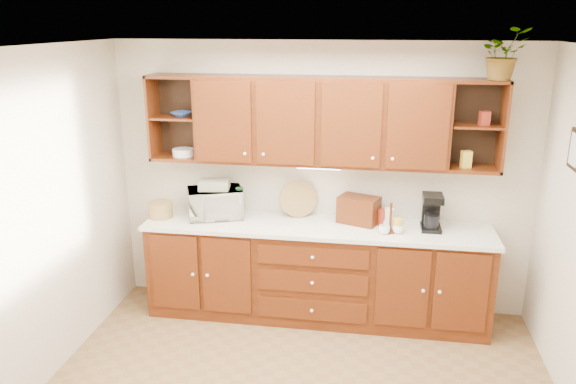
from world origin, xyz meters
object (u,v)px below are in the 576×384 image
(coffee_maker, at_px, (432,212))
(potted_plant, at_px, (503,54))
(bread_box, at_px, (359,210))
(microwave, at_px, (215,203))

(coffee_maker, relative_size, potted_plant, 0.78)
(bread_box, xyz_separation_m, coffee_maker, (0.66, -0.06, 0.03))
(microwave, height_order, coffee_maker, coffee_maker)
(microwave, xyz_separation_m, potted_plant, (2.51, 0.01, 1.42))
(coffee_maker, distance_m, potted_plant, 1.48)
(microwave, distance_m, bread_box, 1.38)
(coffee_maker, bearing_deg, microwave, 179.28)
(bread_box, xyz_separation_m, potted_plant, (1.13, -0.05, 1.44))
(potted_plant, bearing_deg, microwave, -179.89)
(microwave, height_order, bread_box, microwave)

